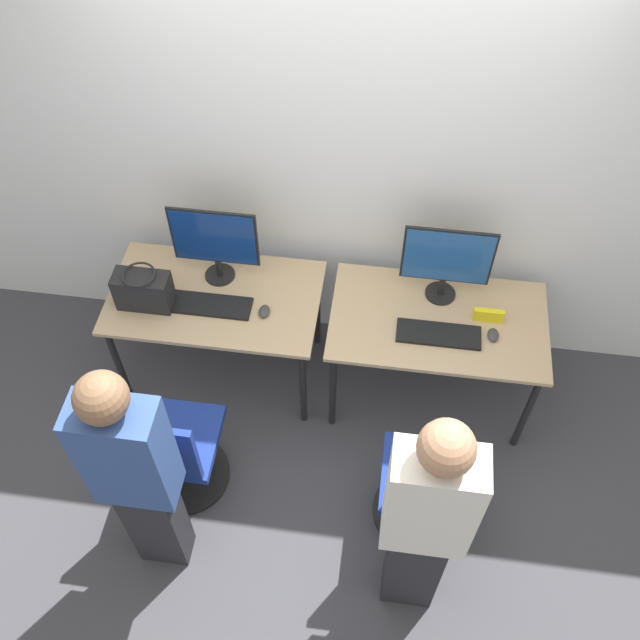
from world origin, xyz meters
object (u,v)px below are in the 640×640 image
person_left (136,474)px  handbag (143,290)px  keyboard_right (439,334)px  mouse_left (264,311)px  office_chair_right (423,493)px  office_chair_left (175,454)px  monitor_left (215,241)px  person_right (425,520)px  mouse_right (493,335)px  keyboard_left (211,305)px  monitor_right (447,260)px

person_left → handbag: 1.11m
keyboard_right → mouse_left: bearing=178.6°
mouse_left → office_chair_right: size_ratio=0.10×
office_chair_left → keyboard_right: size_ratio=2.00×
monitor_left → person_right: size_ratio=0.30×
handbag → person_right: bearing=-35.6°
keyboard_right → mouse_right: mouse_right is taller
monitor_left → mouse_left: monitor_left is taller
keyboard_left → person_right: 1.67m
keyboard_right → office_chair_left: bearing=-151.8°
mouse_right → keyboard_left: bearing=179.9°
mouse_left → office_chair_left: size_ratio=0.10×
office_chair_right → office_chair_left: bearing=178.1°
keyboard_right → mouse_right: (0.29, 0.03, 0.01)m
keyboard_right → person_left: bearing=-140.7°
office_chair_left → office_chair_right: (1.30, -0.04, 0.00)m
person_left → keyboard_right: 1.69m
keyboard_right → handbag: size_ratio=1.49×
person_left → monitor_left: bearing=87.4°
office_chair_right → mouse_left: bearing=140.7°
monitor_right → keyboard_right: size_ratio=1.10×
mouse_left → mouse_right: same height
keyboard_left → monitor_right: bearing=11.7°
keyboard_left → monitor_right: size_ratio=0.91×
office_chair_left → handbag: size_ratio=2.98×
person_left → office_chair_right: person_left is taller
office_chair_left → office_chair_right: bearing=-1.9°
keyboard_left → mouse_right: mouse_right is taller
monitor_left → person_left: size_ratio=0.30×
monitor_right → mouse_left: bearing=-164.2°
monitor_left → keyboard_left: bearing=-90.0°
office_chair_left → person_left: size_ratio=0.56×
person_left → keyboard_right: bearing=39.3°
keyboard_left → person_left: bearing=-93.1°
monitor_left → office_chair_right: bearing=-39.1°
keyboard_right → mouse_right: bearing=5.8°
mouse_left → handbag: 0.66m
monitor_left → office_chair_left: 1.15m
person_left → keyboard_left: bearing=86.9°
office_chair_right → handbag: bearing=154.8°
monitor_right → office_chair_right: bearing=-90.4°
person_left → handbag: (-0.29, 1.07, -0.05)m
monitor_left → mouse_left: bearing=-38.5°
mouse_right → handbag: (-1.88, -0.03, 0.10)m
person_left → keyboard_right: person_left is taller
mouse_left → keyboard_right: bearing=-1.4°
mouse_left → person_left: bearing=-108.2°
keyboard_right → handbag: (-1.59, 0.00, 0.11)m
person_left → office_chair_right: (1.29, 0.32, -0.51)m
mouse_left → mouse_right: (1.23, 0.01, 0.00)m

